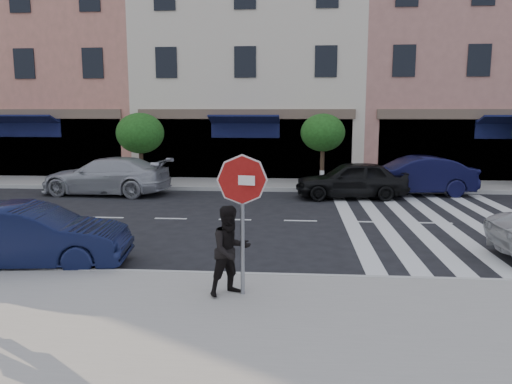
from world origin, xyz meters
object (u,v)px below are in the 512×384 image
at_px(car_far_mid, 351,180).
at_px(car_near_mid, 29,236).
at_px(walker, 231,251).
at_px(car_far_right, 414,176).
at_px(car_far_left, 106,176).
at_px(stop_sign, 242,193).

bearing_deg(car_far_mid, car_near_mid, -45.16).
relative_size(walker, car_far_right, 0.34).
bearing_deg(car_far_left, walker, 35.04).
distance_m(stop_sign, car_far_left, 12.83).
height_order(car_far_mid, car_far_right, car_far_right).
bearing_deg(car_near_mid, car_far_left, 4.27).
xyz_separation_m(car_far_left, car_far_right, (12.17, 0.78, 0.03)).
bearing_deg(stop_sign, car_far_right, 78.24).
height_order(walker, car_far_mid, walker).
height_order(walker, car_far_left, walker).
height_order(car_far_left, car_far_mid, car_far_left).
relative_size(car_far_mid, car_far_right, 0.90).
xyz_separation_m(walker, car_far_mid, (3.24, 10.76, -0.22)).
xyz_separation_m(car_near_mid, car_far_left, (-1.89, 9.32, 0.06)).
bearing_deg(car_far_mid, car_far_right, 105.76).
bearing_deg(car_far_right, walker, -31.94).
bearing_deg(stop_sign, car_far_mid, 87.94).
relative_size(stop_sign, car_near_mid, 0.59).
distance_m(walker, car_far_mid, 11.24).
distance_m(car_far_mid, car_far_right, 2.72).
relative_size(stop_sign, car_far_mid, 0.58).
relative_size(walker, car_far_left, 0.31).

